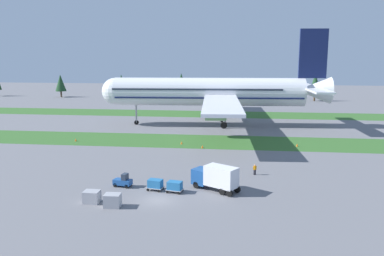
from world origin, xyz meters
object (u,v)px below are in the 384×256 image
at_px(taxiway_marker_3, 182,143).
at_px(catering_truck, 216,177).
at_px(uld_container_1, 113,200).
at_px(taxiway_marker_2, 202,147).
at_px(airliner, 214,92).
at_px(cargo_dolly_lead, 155,184).
at_px(cargo_dolly_second, 175,186).
at_px(taxiway_marker_1, 76,140).
at_px(ground_crew_loader, 255,169).
at_px(baggage_tug, 123,181).
at_px(ground_crew_marshaller, 205,183).
at_px(uld_container_0, 92,197).
at_px(taxiway_marker_0, 297,145).

bearing_deg(taxiway_marker_3, catering_truck, -72.70).
bearing_deg(uld_container_1, taxiway_marker_2, 75.84).
xyz_separation_m(catering_truck, taxiway_marker_2, (-4.13, 25.25, -1.65)).
distance_m(airliner, taxiway_marker_3, 25.38).
bearing_deg(catering_truck, cargo_dolly_lead, 128.13).
xyz_separation_m(cargo_dolly_second, taxiway_marker_1, (-26.67, 30.00, -0.60)).
bearing_deg(taxiway_marker_2, ground_crew_loader, -60.22).
relative_size(airliner, cargo_dolly_second, 30.29).
bearing_deg(baggage_tug, ground_crew_marshaller, -78.32).
bearing_deg(taxiway_marker_2, cargo_dolly_second, -93.07).
relative_size(uld_container_0, taxiway_marker_2, 3.27).
distance_m(cargo_dolly_lead, ground_crew_marshaller, 7.07).
height_order(cargo_dolly_second, uld_container_0, uld_container_0).
xyz_separation_m(uld_container_1, taxiway_marker_2, (8.32, 32.99, -0.53)).
bearing_deg(catering_truck, ground_crew_marshaller, 117.02).
bearing_deg(uld_container_0, uld_container_1, -19.34).
relative_size(uld_container_0, taxiway_marker_1, 3.12).
height_order(catering_truck, taxiway_marker_0, catering_truck).
xyz_separation_m(airliner, uld_container_1, (-8.94, -59.33, -8.16)).
bearing_deg(ground_crew_marshaller, airliner, -88.98).
bearing_deg(uld_container_0, ground_crew_marshaller, 25.60).
relative_size(cargo_dolly_lead, uld_container_0, 1.22).
distance_m(ground_crew_marshaller, taxiway_marker_2, 25.29).
bearing_deg(taxiway_marker_0, taxiway_marker_3, -178.71).
height_order(cargo_dolly_lead, uld_container_1, uld_container_1).
bearing_deg(taxiway_marker_1, ground_crew_marshaller, -42.63).
relative_size(taxiway_marker_0, taxiway_marker_1, 0.97).
xyz_separation_m(taxiway_marker_2, taxiway_marker_3, (-4.70, 3.10, -0.03)).
distance_m(ground_crew_loader, taxiway_marker_3, 25.04).
relative_size(ground_crew_marshaller, uld_container_0, 0.87).
xyz_separation_m(baggage_tug, taxiway_marker_0, (28.53, 28.90, -0.50)).
height_order(ground_crew_marshaller, taxiway_marker_2, ground_crew_marshaller).
distance_m(catering_truck, taxiway_marker_1, 43.05).
bearing_deg(taxiway_marker_1, taxiway_marker_0, 0.51).
distance_m(ground_crew_marshaller, ground_crew_loader, 10.66).
distance_m(catering_truck, ground_crew_marshaller, 1.76).
bearing_deg(taxiway_marker_3, cargo_dolly_second, -83.77).
height_order(cargo_dolly_lead, cargo_dolly_second, same).
bearing_deg(ground_crew_loader, airliner, -96.39).
xyz_separation_m(cargo_dolly_second, taxiway_marker_3, (-3.26, 29.88, -0.65)).
distance_m(cargo_dolly_second, uld_container_1, 9.27).
distance_m(ground_crew_loader, uld_container_0, 25.85).
distance_m(uld_container_1, taxiway_marker_0, 45.89).
bearing_deg(airliner, cargo_dolly_second, 174.24).
height_order(taxiway_marker_1, taxiway_marker_3, taxiway_marker_1).
relative_size(uld_container_1, taxiway_marker_2, 3.27).
bearing_deg(cargo_dolly_second, ground_crew_loader, -38.79).
bearing_deg(catering_truck, uld_container_0, 144.69).
bearing_deg(ground_crew_loader, taxiway_marker_2, -78.60).
height_order(airliner, ground_crew_loader, airliner).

